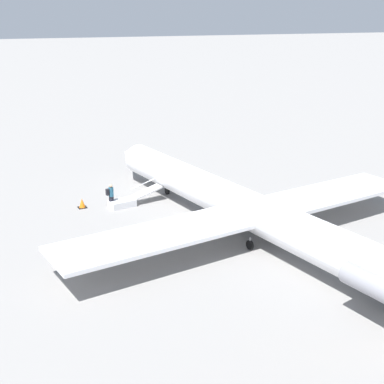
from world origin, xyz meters
The scene contains 5 objects.
ground_plane centered at (0.00, 0.00, 0.00)m, with size 600.00×600.00×0.00m, color gray.
airplane_main centered at (-0.90, -0.12, 1.82)m, with size 32.38×25.10×6.12m.
boarding_stairs centered at (7.46, 4.76, 0.36)m, with size 1.56×4.11×1.58m.
passenger centered at (7.54, 5.93, 1.00)m, with size 0.37×0.56×1.74m.
traffic_cone_near_stairs centered at (8.43, 7.80, 0.31)m, with size 0.61×0.61×0.67m.
Camera 1 is at (-27.28, 15.89, 13.07)m, focal length 50.00 mm.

